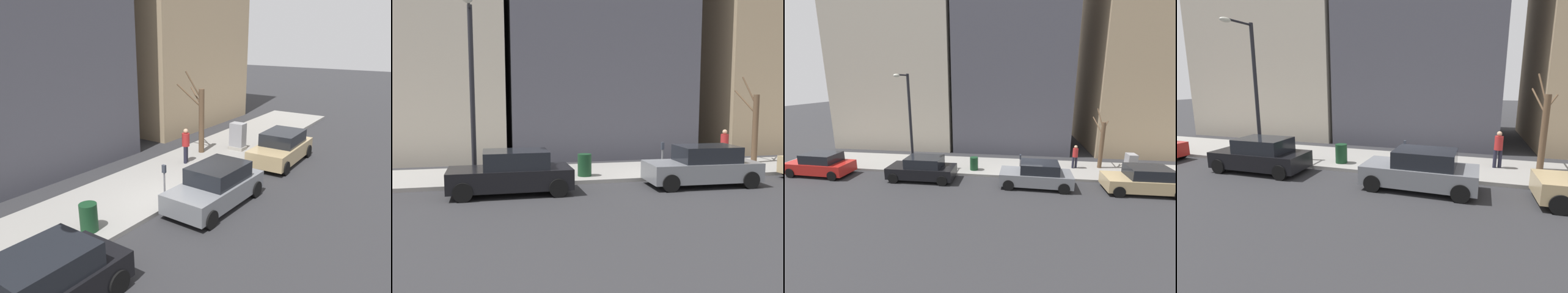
{
  "view_description": "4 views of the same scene",
  "coord_description": "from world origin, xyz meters",
  "views": [
    {
      "loc": [
        -7.92,
        10.34,
        6.09
      ],
      "look_at": [
        0.9,
        -2.39,
        1.47
      ],
      "focal_mm": 35.0,
      "sensor_mm": 36.0,
      "label": 1
    },
    {
      "loc": [
        -16.11,
        7.11,
        3.44
      ],
      "look_at": [
        1.58,
        3.15,
        1.27
      ],
      "focal_mm": 40.0,
      "sensor_mm": 36.0,
      "label": 2
    },
    {
      "loc": [
        -16.23,
        0.58,
        6.15
      ],
      "look_at": [
        1.4,
        3.08,
        1.71
      ],
      "focal_mm": 24.0,
      "sensor_mm": 36.0,
      "label": 3
    },
    {
      "loc": [
        -12.07,
        -2.33,
        3.95
      ],
      "look_at": [
        0.71,
        1.81,
        1.09
      ],
      "focal_mm": 28.0,
      "sensor_mm": 36.0,
      "label": 4
    }
  ],
  "objects": [
    {
      "name": "sidewalk",
      "position": [
        2.0,
        0.0,
        0.07
      ],
      "size": [
        4.0,
        36.0,
        0.15
      ],
      "primitive_type": "cube",
      "color": "gray",
      "rests_on": "ground"
    },
    {
      "name": "utility_box",
      "position": [
        1.3,
        -6.89,
        0.85
      ],
      "size": [
        0.83,
        0.61,
        1.43
      ],
      "color": "#A8A399",
      "rests_on": "sidewalk"
    },
    {
      "name": "trash_bin",
      "position": [
        0.9,
        3.44,
        0.6
      ],
      "size": [
        0.56,
        0.56,
        0.9
      ],
      "primitive_type": "cylinder",
      "color": "#14381E",
      "rests_on": "sidewalk"
    },
    {
      "name": "parked_car_tan",
      "position": [
        -1.24,
        -6.65,
        0.74
      ],
      "size": [
        1.98,
        4.23,
        1.52
      ],
      "rotation": [
        0.0,
        0.0,
        0.02
      ],
      "color": "tan",
      "rests_on": "ground"
    },
    {
      "name": "parking_meter",
      "position": [
        0.45,
        0.27,
        0.98
      ],
      "size": [
        0.14,
        0.1,
        1.35
      ],
      "color": "slate",
      "rests_on": "sidewalk"
    },
    {
      "name": "parked_car_grey",
      "position": [
        -1.19,
        -0.69,
        0.74
      ],
      "size": [
        2.02,
        4.25,
        1.52
      ],
      "rotation": [
        0.0,
        0.0,
        -0.03
      ],
      "color": "slate",
      "rests_on": "ground"
    },
    {
      "name": "parked_car_black",
      "position": [
        -1.05,
        6.44,
        0.74
      ],
      "size": [
        1.94,
        4.21,
        1.52
      ],
      "rotation": [
        0.0,
        0.0,
        0.01
      ],
      "color": "black",
      "rests_on": "ground"
    },
    {
      "name": "pedestrian_near_meter",
      "position": [
        2.29,
        -3.58,
        1.09
      ],
      "size": [
        0.36,
        0.38,
        1.66
      ],
      "rotation": [
        0.0,
        0.0,
        1.97
      ],
      "color": "#1E1E2D",
      "rests_on": "sidewalk"
    },
    {
      "name": "ground_plane",
      "position": [
        0.0,
        0.0,
        0.0
      ],
      "size": [
        120.0,
        120.0,
        0.0
      ],
      "primitive_type": "plane",
      "color": "#2B2B2D"
    },
    {
      "name": "bare_tree",
      "position": [
        2.65,
        -5.37,
        1.94
      ],
      "size": [
        1.37,
        1.08,
        4.16
      ],
      "color": "brown",
      "rests_on": "sidewalk"
    }
  ]
}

